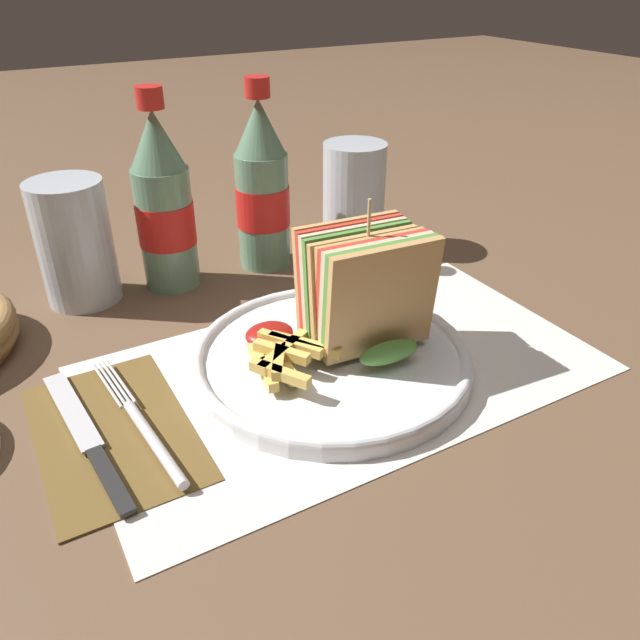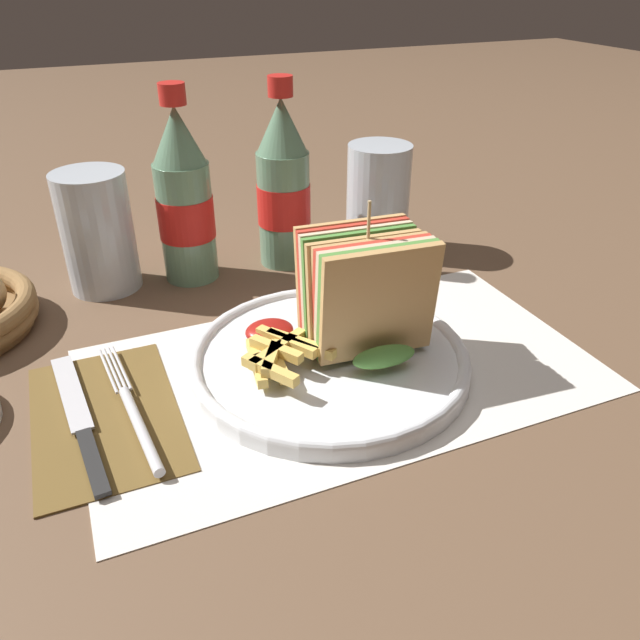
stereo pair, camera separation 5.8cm
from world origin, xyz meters
name	(u,v)px [view 2 (the right image)]	position (x,y,z in m)	size (l,w,h in m)	color
ground_plane	(337,366)	(0.00, 0.00, 0.00)	(4.00, 4.00, 0.00)	brown
placemat	(341,370)	(0.00, -0.01, 0.00)	(0.47, 0.27, 0.00)	silver
plate_main	(328,357)	(-0.01, 0.00, 0.01)	(0.26, 0.26, 0.02)	white
club_sandwich	(365,294)	(0.03, 0.00, 0.07)	(0.11, 0.10, 0.14)	tan
fries_pile	(279,354)	(-0.06, 0.00, 0.03)	(0.08, 0.09, 0.02)	#E0B756
ketchup_blob	(269,331)	(-0.05, 0.04, 0.03)	(0.05, 0.04, 0.02)	maroon
napkin	(106,415)	(-0.21, 0.01, 0.00)	(0.12, 0.19, 0.00)	brown
fork	(135,415)	(-0.19, -0.01, 0.01)	(0.03, 0.19, 0.01)	silver
knife	(80,419)	(-0.23, 0.00, 0.01)	(0.03, 0.20, 0.00)	black
coke_bottle_near	(184,200)	(-0.08, 0.24, 0.10)	(0.06, 0.06, 0.22)	slate
coke_bottle_far	(283,188)	(0.04, 0.24, 0.10)	(0.06, 0.06, 0.22)	slate
glass_near	(378,205)	(0.16, 0.23, 0.06)	(0.08, 0.08, 0.14)	silver
glass_far	(98,232)	(-0.18, 0.25, 0.07)	(0.08, 0.08, 0.14)	silver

